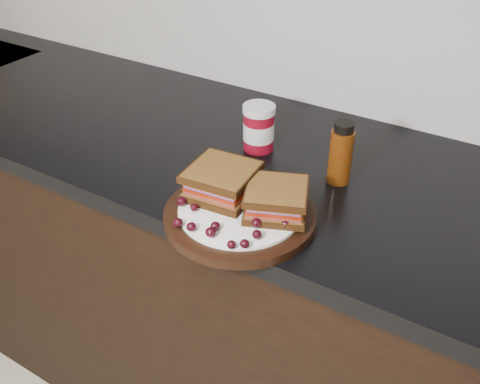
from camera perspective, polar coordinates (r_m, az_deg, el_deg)
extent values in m
cube|color=black|center=(1.52, -2.58, -10.21)|extent=(3.96, 0.58, 0.86)
cube|color=black|center=(1.25, -3.11, 4.69)|extent=(3.98, 0.60, 0.04)
cylinder|color=black|center=(0.98, 0.00, -2.46)|extent=(0.28, 0.28, 0.02)
ellipsoid|color=black|center=(0.98, -6.26, -0.99)|extent=(0.02, 0.02, 0.02)
ellipsoid|color=black|center=(0.97, -4.91, -1.64)|extent=(0.02, 0.02, 0.01)
ellipsoid|color=black|center=(0.93, -6.64, -3.25)|extent=(0.02, 0.02, 0.02)
ellipsoid|color=black|center=(0.92, -5.21, -3.71)|extent=(0.02, 0.02, 0.02)
ellipsoid|color=black|center=(0.90, -3.15, -4.30)|extent=(0.02, 0.02, 0.02)
ellipsoid|color=black|center=(0.92, -2.65, -3.65)|extent=(0.02, 0.02, 0.02)
ellipsoid|color=black|center=(0.88, -0.92, -5.62)|extent=(0.02, 0.02, 0.01)
ellipsoid|color=black|center=(0.88, 0.49, -5.53)|extent=(0.02, 0.02, 0.02)
ellipsoid|color=black|center=(0.90, 1.81, -4.55)|extent=(0.02, 0.02, 0.02)
ellipsoid|color=black|center=(0.92, 1.78, -3.32)|extent=(0.02, 0.02, 0.02)
ellipsoid|color=black|center=(0.92, 4.86, -3.41)|extent=(0.02, 0.02, 0.02)
ellipsoid|color=black|center=(0.94, 4.14, -2.86)|extent=(0.02, 0.02, 0.02)
ellipsoid|color=black|center=(0.95, 4.55, -2.08)|extent=(0.02, 0.02, 0.02)
ellipsoid|color=black|center=(0.98, 5.24, -0.71)|extent=(0.02, 0.02, 0.02)
ellipsoid|color=black|center=(1.02, -1.93, 0.87)|extent=(0.02, 0.02, 0.02)
ellipsoid|color=black|center=(1.01, -1.81, 0.42)|extent=(0.02, 0.02, 0.01)
ellipsoid|color=black|center=(1.01, -3.48, 0.30)|extent=(0.02, 0.02, 0.01)
ellipsoid|color=black|center=(0.99, -3.97, -0.47)|extent=(0.02, 0.02, 0.02)
ellipsoid|color=black|center=(1.03, -2.37, 1.07)|extent=(0.02, 0.02, 0.02)
ellipsoid|color=black|center=(1.03, -2.73, 1.00)|extent=(0.02, 0.02, 0.02)
ellipsoid|color=black|center=(0.98, -2.81, -0.84)|extent=(0.02, 0.02, 0.02)
cylinder|color=maroon|center=(1.18, 2.01, 6.88)|extent=(0.08, 0.08, 0.10)
cylinder|color=#4D2207|center=(1.08, 10.72, 4.14)|extent=(0.06, 0.06, 0.13)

